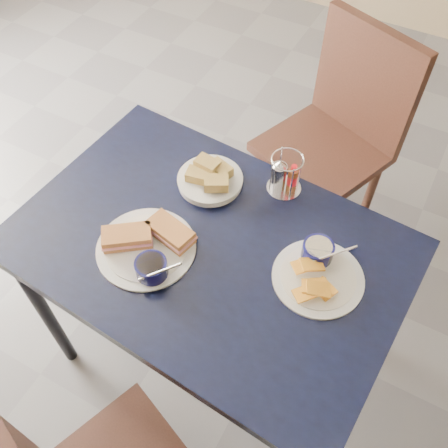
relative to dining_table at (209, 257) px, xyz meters
The scene contains 7 objects.
ground 0.73m from the dining_table, 45.38° to the left, with size 6.00×6.00×0.00m, color #56565B.
dining_table is the anchor object (origin of this frame).
chair_far 0.90m from the dining_table, 84.60° to the left, with size 0.58×0.59×0.96m.
sandwich_plate 0.20m from the dining_table, 144.78° to the right, with size 0.31×0.29×0.12m.
plantain_plate 0.33m from the dining_table, 11.00° to the left, with size 0.26×0.26×0.12m.
bread_basket 0.26m from the dining_table, 117.88° to the left, with size 0.21×0.21×0.07m.
condiment_caddy 0.34m from the dining_table, 71.71° to the left, with size 0.11×0.11×0.14m.
Camera 1 is at (0.24, -0.91, 1.95)m, focal length 40.00 mm.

